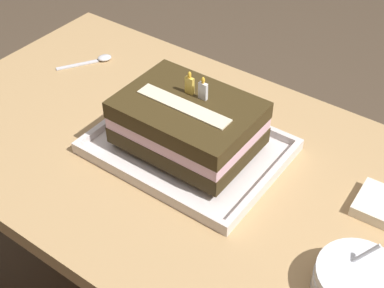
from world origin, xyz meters
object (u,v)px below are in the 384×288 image
object	(u,v)px
birthday_cake	(188,123)
bowl_stack	(357,283)
foil_tray	(188,148)
napkin_pile	(384,206)
serving_spoon_near_tray	(99,59)

from	to	relation	value
birthday_cake	bowl_stack	xyz separation A→B (m)	(0.39, -0.11, -0.05)
foil_tray	napkin_pile	size ratio (longest dim) A/B	3.63
serving_spoon_near_tray	bowl_stack	bearing A→B (deg)	-18.10
foil_tray	serving_spoon_near_tray	bearing A→B (deg)	159.66
foil_tray	bowl_stack	size ratio (longest dim) A/B	2.75
foil_tray	serving_spoon_near_tray	size ratio (longest dim) A/B	2.91
napkin_pile	bowl_stack	bearing A→B (deg)	-82.24
foil_tray	birthday_cake	world-z (taller)	birthday_cake
birthday_cake	napkin_pile	size ratio (longest dim) A/B	2.57
foil_tray	birthday_cake	size ratio (longest dim) A/B	1.42
bowl_stack	serving_spoon_near_tray	xyz separation A→B (m)	(-0.76, 0.25, -0.02)
foil_tray	napkin_pile	world-z (taller)	foil_tray
bowl_stack	serving_spoon_near_tray	world-z (taller)	bowl_stack
napkin_pile	birthday_cake	bearing A→B (deg)	-168.76
foil_tray	birthday_cake	bearing A→B (deg)	-90.00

